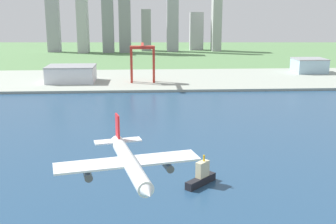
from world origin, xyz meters
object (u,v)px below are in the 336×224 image
(tugboat_small, at_px, (201,176))
(warehouse_annex, at_px, (309,65))
(port_crane_red, at_px, (142,54))
(warehouse_main, at_px, (71,74))
(airplane_landing, at_px, (129,163))

(tugboat_small, relative_size, warehouse_annex, 0.42)
(port_crane_red, height_order, warehouse_main, port_crane_red)
(airplane_landing, distance_m, warehouse_annex, 441.44)
(warehouse_main, height_order, warehouse_annex, warehouse_annex)
(port_crane_red, bearing_deg, warehouse_annex, 16.78)
(port_crane_red, distance_m, warehouse_main, 77.09)
(tugboat_small, bearing_deg, port_crane_red, 95.72)
(airplane_landing, bearing_deg, warehouse_annex, 63.01)
(warehouse_main, xyz_separation_m, warehouse_annex, (271.00, 50.74, 0.05))
(port_crane_red, relative_size, warehouse_main, 0.92)
(airplane_landing, xyz_separation_m, warehouse_main, (-71.03, 341.82, -28.06))
(tugboat_small, height_order, warehouse_annex, warehouse_annex)
(airplane_landing, relative_size, port_crane_red, 0.87)
(airplane_landing, bearing_deg, tugboat_small, 69.16)
(warehouse_main, relative_size, warehouse_annex, 1.35)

